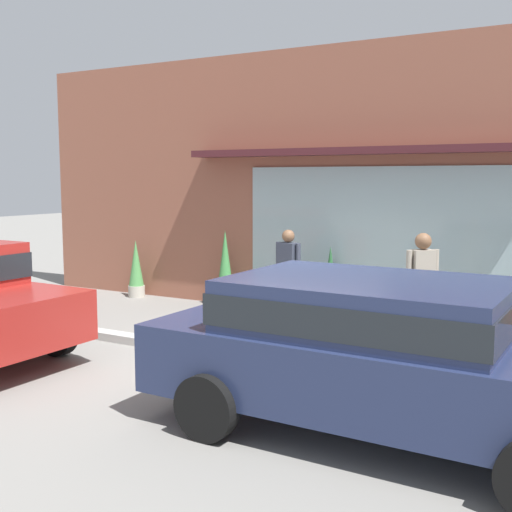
# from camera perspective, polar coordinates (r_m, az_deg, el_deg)

# --- Properties ---
(ground_plane) EXTENTS (60.00, 60.00, 0.00)m
(ground_plane) POSITION_cam_1_polar(r_m,az_deg,el_deg) (8.60, 1.84, -9.36)
(ground_plane) COLOR gray
(curb_strip) EXTENTS (14.00, 0.24, 0.12)m
(curb_strip) POSITION_cam_1_polar(r_m,az_deg,el_deg) (8.41, 1.20, -9.30)
(curb_strip) COLOR #B2B2AD
(curb_strip) RESTS_ON ground_plane
(storefront) EXTENTS (14.00, 0.81, 4.66)m
(storefront) POSITION_cam_1_polar(r_m,az_deg,el_deg) (11.17, 9.59, 6.21)
(storefront) COLOR #935642
(storefront) RESTS_ON ground_plane
(fire_hydrant) EXTENTS (0.40, 0.36, 0.93)m
(fire_hydrant) POSITION_cam_1_polar(r_m,az_deg,el_deg) (8.98, 8.62, -5.68)
(fire_hydrant) COLOR #4C8C47
(fire_hydrant) RESTS_ON ground_plane
(pedestrian_with_handbag) EXTENTS (0.54, 0.47, 1.68)m
(pedestrian_with_handbag) POSITION_cam_1_polar(r_m,az_deg,el_deg) (9.06, 14.65, -2.44)
(pedestrian_with_handbag) COLOR #232328
(pedestrian_with_handbag) RESTS_ON ground_plane
(pedestrian_passerby) EXTENTS (0.50, 0.28, 1.57)m
(pedestrian_passerby) POSITION_cam_1_polar(r_m,az_deg,el_deg) (10.62, 2.86, -1.15)
(pedestrian_passerby) COLOR #333847
(pedestrian_passerby) RESTS_ON ground_plane
(parked_car_navy) EXTENTS (4.61, 2.16, 1.48)m
(parked_car_navy) POSITION_cam_1_polar(r_m,az_deg,el_deg) (6.15, 11.15, -7.90)
(parked_car_navy) COLOR navy
(parked_car_navy) RESTS_ON ground_plane
(potted_plant_low_front) EXTENTS (0.32, 0.32, 1.47)m
(potted_plant_low_front) POSITION_cam_1_polar(r_m,az_deg,el_deg) (11.93, -2.75, -1.31)
(potted_plant_low_front) COLOR #4C4C51
(potted_plant_low_front) RESTS_ON ground_plane
(potted_plant_by_entrance) EXTENTS (0.34, 0.34, 1.16)m
(potted_plant_by_entrance) POSITION_cam_1_polar(r_m,az_deg,el_deg) (13.27, -10.60, -1.20)
(potted_plant_by_entrance) COLOR #B7B2A3
(potted_plant_by_entrance) RESTS_ON ground_plane
(potted_plant_window_right) EXTENTS (0.28, 0.28, 1.26)m
(potted_plant_window_right) POSITION_cam_1_polar(r_m,az_deg,el_deg) (11.08, 6.60, -2.52)
(potted_plant_window_right) COLOR #9E6042
(potted_plant_window_right) RESTS_ON ground_plane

